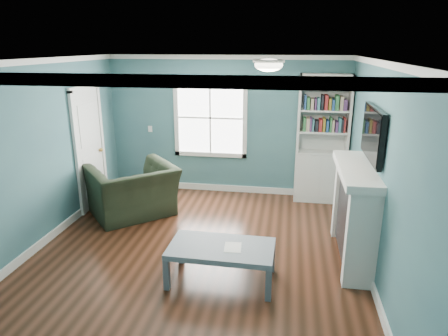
# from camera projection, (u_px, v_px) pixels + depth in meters

# --- Properties ---
(floor) EXTENTS (5.00, 5.00, 0.00)m
(floor) POSITION_uv_depth(u_px,v_px,m) (198.00, 252.00, 5.57)
(floor) COLOR black
(floor) RESTS_ON ground
(room_walls) EXTENTS (5.00, 5.00, 5.00)m
(room_walls) POSITION_uv_depth(u_px,v_px,m) (195.00, 142.00, 5.10)
(room_walls) COLOR #355D6A
(room_walls) RESTS_ON ground
(trim) EXTENTS (4.50, 5.00, 2.60)m
(trim) POSITION_uv_depth(u_px,v_px,m) (196.00, 168.00, 5.20)
(trim) COLOR white
(trim) RESTS_ON ground
(window) EXTENTS (1.40, 0.06, 1.50)m
(window) POSITION_uv_depth(u_px,v_px,m) (210.00, 118.00, 7.53)
(window) COLOR white
(window) RESTS_ON room_walls
(bookshelf) EXTENTS (0.90, 0.35, 2.31)m
(bookshelf) POSITION_uv_depth(u_px,v_px,m) (321.00, 152.00, 7.18)
(bookshelf) COLOR silver
(bookshelf) RESTS_ON ground
(fireplace) EXTENTS (0.44, 1.58, 1.30)m
(fireplace) POSITION_uv_depth(u_px,v_px,m) (354.00, 215.00, 5.24)
(fireplace) COLOR black
(fireplace) RESTS_ON ground
(tv) EXTENTS (0.06, 1.10, 0.65)m
(tv) POSITION_uv_depth(u_px,v_px,m) (373.00, 134.00, 4.90)
(tv) COLOR black
(tv) RESTS_ON fireplace
(door) EXTENTS (0.12, 0.98, 2.17)m
(door) POSITION_uv_depth(u_px,v_px,m) (90.00, 147.00, 6.92)
(door) COLOR silver
(door) RESTS_ON ground
(ceiling_fixture) EXTENTS (0.38, 0.38, 0.15)m
(ceiling_fixture) POSITION_uv_depth(u_px,v_px,m) (269.00, 64.00, 4.77)
(ceiling_fixture) COLOR white
(ceiling_fixture) RESTS_ON room_walls
(light_switch) EXTENTS (0.08, 0.01, 0.12)m
(light_switch) POSITION_uv_depth(u_px,v_px,m) (150.00, 129.00, 7.79)
(light_switch) COLOR white
(light_switch) RESTS_ON room_walls
(recliner) EXTENTS (1.55, 1.52, 1.15)m
(recliner) POSITION_uv_depth(u_px,v_px,m) (132.00, 182.00, 6.64)
(recliner) COLOR black
(recliner) RESTS_ON ground
(coffee_table) EXTENTS (1.27, 0.71, 0.46)m
(coffee_table) POSITION_uv_depth(u_px,v_px,m) (221.00, 251.00, 4.80)
(coffee_table) COLOR #515761
(coffee_table) RESTS_ON ground
(paper_sheet) EXTENTS (0.22, 0.27, 0.00)m
(paper_sheet) POSITION_uv_depth(u_px,v_px,m) (233.00, 247.00, 4.76)
(paper_sheet) COLOR white
(paper_sheet) RESTS_ON coffee_table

